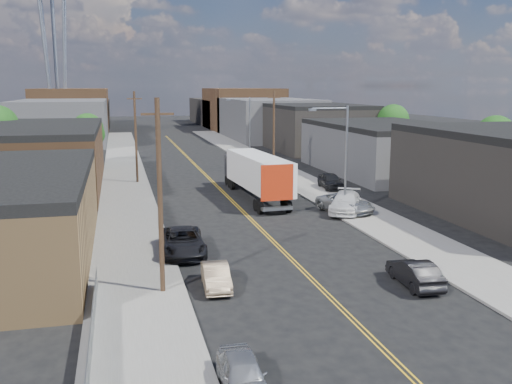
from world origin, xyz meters
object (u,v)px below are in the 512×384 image
car_right_lot_b (346,202)px  car_left_c (183,242)px  car_left_a (243,374)px  car_right_oncoming (415,273)px  car_left_b (216,276)px  car_right_lot_a (346,203)px  semi_truck (254,173)px  car_right_lot_c (331,181)px

car_right_lot_b → car_left_c: bearing=-121.1°
car_left_a → car_right_oncoming: size_ratio=0.88×
car_left_a → car_left_c: size_ratio=0.66×
car_left_b → car_right_lot_a: 20.36m
car_left_a → car_left_c: 17.15m
car_left_a → car_right_lot_a: bearing=62.1°
car_left_c → car_right_lot_a: bearing=32.4°
car_right_lot_a → car_right_lot_b: (0.00, 0.01, 0.07)m
semi_truck → car_left_a: 35.48m
car_left_c → car_right_lot_b: bearing=32.4°
car_right_oncoming → car_right_lot_a: size_ratio=0.80×
car_left_a → car_right_oncoming: bearing=38.1°
car_left_a → car_right_lot_a: 29.45m
car_left_b → car_left_c: 6.72m
car_left_a → semi_truck: bearing=77.3°
car_left_b → car_right_lot_b: size_ratio=0.68×
semi_truck → car_left_b: size_ratio=4.21×
car_left_c → car_right_oncoming: size_ratio=1.34×
car_left_a → car_right_lot_c: 40.32m
car_left_c → car_right_lot_a: 16.90m
car_right_lot_a → semi_truck: bearing=102.7°
car_left_b → car_right_lot_b: car_right_lot_b is taller
car_left_a → car_left_b: 10.54m
car_left_c → car_right_lot_c: car_right_lot_c is taller
semi_truck → car_right_oncoming: (2.58, -26.00, -1.70)m
car_right_lot_a → car_right_lot_b: car_right_lot_b is taller
car_left_b → car_right_lot_c: (16.39, 25.94, 0.31)m
car_right_oncoming → car_right_lot_a: 17.59m
semi_truck → car_left_a: bearing=-107.8°
car_right_oncoming → car_right_lot_c: 28.72m
car_left_b → car_left_c: size_ratio=0.66×
car_right_lot_a → car_right_lot_c: (2.80, 10.79, 0.05)m
car_left_c → car_right_lot_c: (17.40, 19.29, 0.14)m
car_right_lot_b → semi_truck: bearing=152.3°
car_left_a → car_right_oncoming: 14.02m
car_right_lot_c → car_right_lot_a: bearing=-99.5°
car_right_oncoming → semi_truck: bearing=-80.8°
car_right_oncoming → car_right_lot_c: (6.00, 28.08, 0.23)m
car_left_b → car_right_oncoming: bearing=-7.9°
semi_truck → car_left_c: semi_truck is taller
car_left_c → car_right_lot_b: car_right_lot_b is taller
car_left_b → car_right_lot_a: car_right_lot_a is taller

